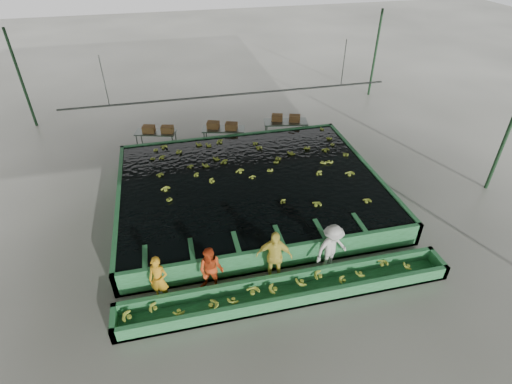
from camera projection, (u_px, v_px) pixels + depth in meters
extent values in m
plane|color=gray|center=(259.00, 222.00, 14.74)|extent=(80.00, 80.00, 0.00)
cube|color=slate|center=(260.00, 91.00, 11.87)|extent=(20.00, 22.00, 0.04)
cube|color=black|center=(250.00, 181.00, 15.44)|extent=(9.70, 7.70, 0.00)
cylinder|color=#59605B|center=(232.00, 95.00, 17.00)|extent=(0.08, 0.08, 14.00)
cylinder|color=#59605B|center=(104.00, 81.00, 15.48)|extent=(0.04, 0.04, 2.00)
cylinder|color=#59605B|center=(344.00, 63.00, 17.38)|extent=(0.04, 0.04, 2.00)
imported|color=orange|center=(159.00, 279.00, 11.36)|extent=(0.68, 0.57, 1.58)
imported|color=#D44619|center=(211.00, 270.00, 11.64)|extent=(0.95, 0.86, 1.59)
imported|color=#F9E554|center=(274.00, 256.00, 11.93)|extent=(1.17, 0.75, 1.86)
imported|color=silver|center=(332.00, 248.00, 12.32)|extent=(1.24, 0.91, 1.73)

